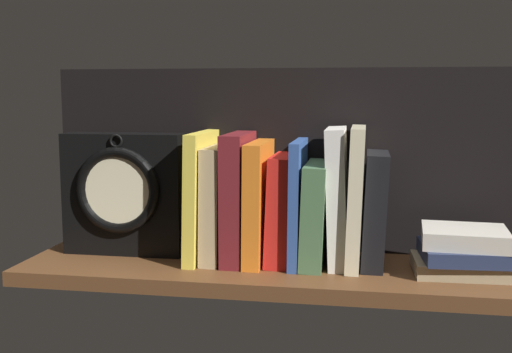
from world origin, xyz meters
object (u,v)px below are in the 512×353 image
object	(u,v)px
book_maroon_dawkins	(238,197)
book_tan_shortstories	(218,203)
book_red_requiem	(280,209)
book_white_catcher	(338,197)
book_yellow_seinlanguage	(201,195)
book_green_romantic	(315,213)
book_black_skeptic	(375,210)
book_stack_side	(466,253)
book_orange_pandolfini	(259,202)
book_blue_modern	(298,202)
framed_clock	(124,193)
book_cream_twain	(355,197)

from	to	relation	value
book_maroon_dawkins	book_tan_shortstories	bearing A→B (deg)	180.00
book_tan_shortstories	book_red_requiem	bearing A→B (deg)	0.00
book_white_catcher	book_yellow_seinlanguage	bearing A→B (deg)	180.00
book_green_romantic	book_white_catcher	distance (cm)	4.82
book_maroon_dawkins	book_black_skeptic	bearing A→B (deg)	0.00
book_maroon_dawkins	book_stack_side	bearing A→B (deg)	-4.37
book_orange_pandolfini	book_black_skeptic	world-z (taller)	book_orange_pandolfini
book_tan_shortstories	book_black_skeptic	size ratio (longest dim) A/B	1.03
book_orange_pandolfini	book_blue_modern	world-z (taller)	book_blue_modern
book_green_romantic	framed_clock	world-z (taller)	framed_clock
framed_clock	book_orange_pandolfini	bearing A→B (deg)	-0.68
book_maroon_dawkins	framed_clock	size ratio (longest dim) A/B	1.01
book_cream_twain	framed_clock	world-z (taller)	book_cream_twain
book_blue_modern	book_cream_twain	xyz separation A→B (cm)	(9.81, 0.00, 1.21)
book_red_requiem	book_white_catcher	distance (cm)	10.20
book_white_catcher	book_cream_twain	bearing A→B (deg)	0.00
book_red_requiem	book_stack_side	distance (cm)	31.61
book_black_skeptic	book_stack_side	world-z (taller)	book_black_skeptic
book_blue_modern	book_white_catcher	size ratio (longest dim) A/B	0.91
book_green_romantic	book_white_catcher	bearing A→B (deg)	0.00
book_maroon_dawkins	book_cream_twain	world-z (taller)	book_cream_twain
book_maroon_dawkins	book_black_skeptic	xyz separation A→B (cm)	(23.57, 0.00, -1.48)
book_tan_shortstories	book_yellow_seinlanguage	bearing A→B (deg)	180.00
framed_clock	book_stack_side	world-z (taller)	framed_clock
book_maroon_dawkins	book_cream_twain	bearing A→B (deg)	0.00
book_maroon_dawkins	book_yellow_seinlanguage	bearing A→B (deg)	180.00
book_maroon_dawkins	book_orange_pandolfini	bearing A→B (deg)	0.00
book_tan_shortstories	book_white_catcher	size ratio (longest dim) A/B	0.86
book_green_romantic	book_black_skeptic	world-z (taller)	book_black_skeptic
framed_clock	book_maroon_dawkins	bearing A→B (deg)	-0.79
book_blue_modern	book_red_requiem	bearing A→B (deg)	180.00
book_green_romantic	book_black_skeptic	distance (cm)	10.11
book_orange_pandolfini	book_cream_twain	size ratio (longest dim) A/B	0.88
book_maroon_dawkins	book_white_catcher	size ratio (longest dim) A/B	0.95
book_white_catcher	book_stack_side	size ratio (longest dim) A/B	1.33
book_black_skeptic	book_maroon_dawkins	bearing A→B (deg)	180.00
book_yellow_seinlanguage	book_orange_pandolfini	world-z (taller)	book_yellow_seinlanguage
book_tan_shortstories	framed_clock	distance (cm)	17.64
book_maroon_dawkins	book_green_romantic	world-z (taller)	book_maroon_dawkins
book_maroon_dawkins	book_blue_modern	size ratio (longest dim) A/B	1.05
framed_clock	book_stack_side	xyz separation A→B (cm)	(59.64, -3.22, -7.62)
book_blue_modern	book_stack_side	bearing A→B (deg)	-6.00
book_white_catcher	book_stack_side	world-z (taller)	book_white_catcher
framed_clock	book_stack_side	size ratio (longest dim) A/B	1.25
book_yellow_seinlanguage	book_blue_modern	size ratio (longest dim) A/B	1.06
book_orange_pandolfini	book_cream_twain	bearing A→B (deg)	0.00
book_yellow_seinlanguage	book_green_romantic	distance (cm)	20.41
book_blue_modern	framed_clock	world-z (taller)	framed_clock
book_black_skeptic	book_stack_side	xyz separation A→B (cm)	(14.73, -2.93, -6.10)
book_white_catcher	book_black_skeptic	bearing A→B (deg)	0.00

